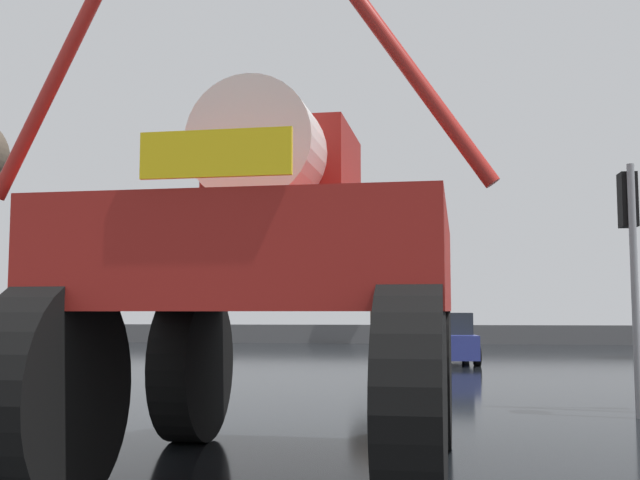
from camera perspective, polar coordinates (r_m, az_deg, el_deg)
ground_plane at (r=19.72m, az=0.23°, el=-9.83°), size 120.00×120.00×0.00m
oversize_sprayer at (r=7.69m, az=-3.22°, el=-3.00°), size 4.08×5.24×4.21m
sedan_ahead at (r=24.01m, az=9.04°, el=-7.24°), size 2.10×4.21×1.52m
traffic_signal_near_right at (r=12.65m, az=21.89°, el=0.53°), size 0.24×0.54×3.79m
bare_tree_far_center at (r=38.11m, az=3.94°, el=-0.45°), size 2.58×2.58×5.93m
roadside_barrier at (r=37.75m, az=3.77°, el=-6.94°), size 31.12×0.24×0.90m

